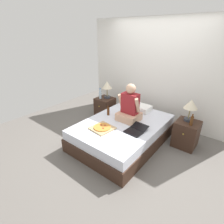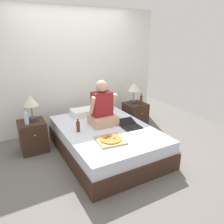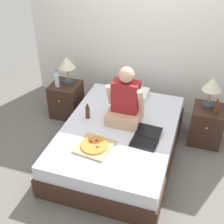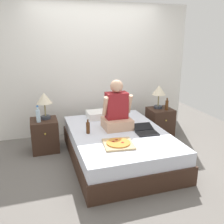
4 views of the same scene
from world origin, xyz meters
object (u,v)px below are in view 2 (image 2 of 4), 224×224
at_px(lamp_on_left_nightstand, 31,102).
at_px(pizza_box, 111,140).
at_px(nightstand_left, 33,136).
at_px(person_seated, 102,109).
at_px(lamp_on_right_nightstand, 134,88).
at_px(beer_bottle, 141,100).
at_px(bed, 106,140).
at_px(water_bottle, 26,118).
at_px(beer_bottle_on_bed, 78,126).
at_px(nightstand_right, 135,115).
at_px(laptop, 130,125).

xyz_separation_m(lamp_on_left_nightstand, pizza_box, (0.89, -1.20, -0.39)).
bearing_deg(nightstand_left, person_seated, -24.43).
distance_m(lamp_on_right_nightstand, beer_bottle, 0.29).
height_order(lamp_on_left_nightstand, pizza_box, lamp_on_left_nightstand).
bearing_deg(bed, person_seated, 81.12).
bearing_deg(lamp_on_right_nightstand, pizza_box, -135.58).
xyz_separation_m(water_bottle, beer_bottle, (2.33, -0.01, -0.02)).
bearing_deg(beer_bottle_on_bed, pizza_box, -61.09).
distance_m(lamp_on_left_nightstand, person_seated, 1.22).
xyz_separation_m(nightstand_right, person_seated, (-1.07, -0.51, 0.48)).
bearing_deg(beer_bottle_on_bed, nightstand_right, 21.29).
xyz_separation_m(nightstand_left, pizza_box, (0.93, -1.15, 0.21)).
distance_m(nightstand_right, pizza_box, 1.72).
bearing_deg(water_bottle, lamp_on_left_nightstand, 49.40).
bearing_deg(bed, lamp_on_left_nightstand, 145.19).
xyz_separation_m(person_seated, pizza_box, (-0.19, -0.65, -0.27)).
bearing_deg(bed, nightstand_right, 31.97).
relative_size(water_bottle, pizza_box, 0.62).
bearing_deg(laptop, beer_bottle_on_bed, 165.04).
height_order(beer_bottle, laptop, beer_bottle).
bearing_deg(beer_bottle_on_bed, person_seated, 11.36).
distance_m(person_seated, laptop, 0.56).
bearing_deg(pizza_box, lamp_on_right_nightstand, 44.42).
xyz_separation_m(water_bottle, lamp_on_right_nightstand, (2.23, 0.14, 0.22)).
relative_size(beer_bottle, person_seated, 0.29).
height_order(lamp_on_left_nightstand, person_seated, person_seated).
distance_m(lamp_on_left_nightstand, lamp_on_right_nightstand, 2.11).
distance_m(nightstand_left, water_bottle, 0.40).
xyz_separation_m(nightstand_left, beer_bottle_on_bed, (0.62, -0.61, 0.28)).
distance_m(lamp_on_left_nightstand, laptop, 1.74).
relative_size(nightstand_right, pizza_box, 1.24).
distance_m(nightstand_left, lamp_on_right_nightstand, 2.24).
height_order(lamp_on_right_nightstand, beer_bottle, lamp_on_right_nightstand).
bearing_deg(person_seated, beer_bottle_on_bed, -168.64).
relative_size(nightstand_right, laptop, 1.27).
height_order(bed, nightstand_left, nightstand_left).
bearing_deg(beer_bottle, nightstand_right, 125.01).
distance_m(water_bottle, lamp_on_right_nightstand, 2.25).
height_order(lamp_on_right_nightstand, laptop, lamp_on_right_nightstand).
height_order(bed, beer_bottle, beer_bottle).
height_order(nightstand_left, beer_bottle_on_bed, beer_bottle_on_bed).
xyz_separation_m(water_bottle, laptop, (1.56, -0.75, -0.17)).
relative_size(lamp_on_right_nightstand, laptop, 1.04).
bearing_deg(person_seated, water_bottle, 160.76).
xyz_separation_m(lamp_on_left_nightstand, nightstand_right, (2.14, -0.05, -0.60)).
xyz_separation_m(beer_bottle, person_seated, (-1.14, -0.41, 0.11)).
relative_size(water_bottle, lamp_on_right_nightstand, 0.61).
relative_size(lamp_on_left_nightstand, pizza_box, 1.01).
height_order(nightstand_left, nightstand_right, same).
relative_size(lamp_on_right_nightstand, pizza_box, 1.01).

